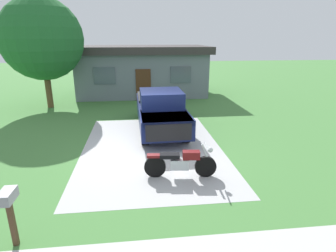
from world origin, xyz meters
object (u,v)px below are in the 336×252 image
(motorcycle, at_px, (181,162))
(neighbor_house, at_px, (142,70))
(pickup_truck, at_px, (160,109))
(mailbox, at_px, (9,204))
(shade_tree, at_px, (42,39))

(motorcycle, distance_m, neighbor_house, 13.58)
(pickup_truck, distance_m, mailbox, 8.10)
(mailbox, bearing_deg, neighbor_house, 79.20)
(motorcycle, bearing_deg, neighbor_house, 93.40)
(pickup_truck, relative_size, mailbox, 4.50)
(pickup_truck, relative_size, neighbor_house, 0.59)
(mailbox, relative_size, neighbor_house, 0.13)
(motorcycle, height_order, neighbor_house, neighbor_house)
(motorcycle, relative_size, shade_tree, 0.35)
(motorcycle, bearing_deg, mailbox, -146.72)
(mailbox, distance_m, shade_tree, 12.90)
(neighbor_house, bearing_deg, shade_tree, -146.69)
(neighbor_house, bearing_deg, pickup_truck, -86.20)
(mailbox, bearing_deg, pickup_truck, 63.31)
(shade_tree, relative_size, neighbor_house, 0.66)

